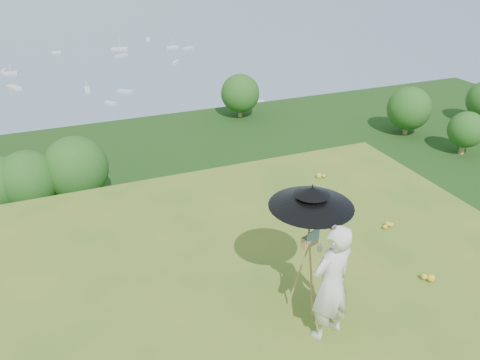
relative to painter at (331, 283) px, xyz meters
name	(u,v)px	position (x,y,z in m)	size (l,w,h in m)	color
forest_slope	(107,319)	(-2.14, 33.89, -29.93)	(140.00, 56.00, 22.00)	#17330E
shoreline_tier	(81,199)	(-2.14, 73.89, -36.93)	(170.00, 28.00, 8.00)	gray
bay_water	(47,35)	(-2.14, 238.89, -34.93)	(700.00, 700.00, 0.00)	slate
slope_trees	(87,199)	(-2.14, 33.89, -15.93)	(110.00, 50.00, 6.00)	#1F5218
harbor_town	(75,166)	(-2.14, 73.89, -30.43)	(110.00, 22.00, 5.00)	silver
moored_boats	(14,77)	(-14.64, 159.89, -34.58)	(140.00, 140.00, 0.70)	silver
painter	(331,283)	(0.00, 0.00, 0.00)	(0.68, 0.44, 1.86)	silver
field_easel	(307,270)	(-0.01, 0.61, -0.21)	(0.55, 0.55, 1.45)	#A28244
sun_umbrella	(310,215)	(-0.02, 0.64, 0.74)	(1.20, 1.20, 0.96)	black
painter_cap	(337,229)	(0.00, 0.00, 0.88)	(0.18, 0.22, 0.10)	pink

